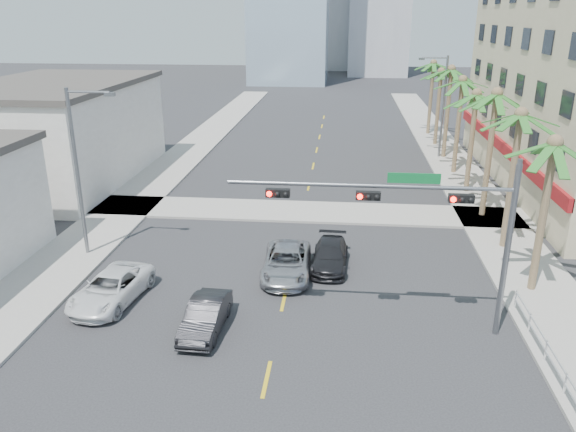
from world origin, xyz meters
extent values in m
cube|color=gray|center=(12.00, 20.00, 0.07)|extent=(4.00, 120.00, 0.15)
cube|color=gray|center=(-12.00, 20.00, 0.07)|extent=(4.00, 120.00, 0.15)
cube|color=gray|center=(0.00, 22.00, 0.07)|extent=(80.00, 4.00, 0.15)
cube|color=maroon|center=(14.40, 30.00, 3.00)|extent=(0.30, 28.00, 0.80)
cube|color=beige|center=(-19.50, 28.00, 3.60)|extent=(11.00, 18.00, 7.20)
cylinder|color=slate|center=(9.00, 8.00, 3.60)|extent=(0.24, 0.24, 7.20)
cylinder|color=slate|center=(3.50, 8.00, 6.20)|extent=(11.00, 0.16, 0.16)
cube|color=#0C662D|center=(5.20, 8.00, 6.55)|extent=(2.00, 0.05, 0.40)
cube|color=black|center=(7.00, 7.85, 5.85)|extent=(0.95, 0.28, 0.32)
sphere|color=#FF0C05|center=(6.68, 7.69, 5.85)|extent=(0.22, 0.22, 0.22)
cube|color=black|center=(3.50, 7.85, 5.85)|extent=(0.95, 0.28, 0.32)
sphere|color=#FF0C05|center=(3.18, 7.69, 5.85)|extent=(0.22, 0.22, 0.22)
cube|color=black|center=(0.00, 7.85, 5.85)|extent=(0.95, 0.28, 0.32)
sphere|color=#FF0C05|center=(-0.32, 7.69, 5.85)|extent=(0.22, 0.22, 0.22)
cylinder|color=brown|center=(11.60, 12.00, 3.60)|extent=(0.36, 0.36, 7.20)
cylinder|color=brown|center=(11.60, 17.20, 3.78)|extent=(0.36, 0.36, 7.56)
cylinder|color=brown|center=(11.60, 22.40, 3.96)|extent=(0.36, 0.36, 7.92)
cylinder|color=brown|center=(11.60, 27.60, 3.60)|extent=(0.36, 0.36, 7.20)
cylinder|color=brown|center=(11.60, 32.80, 3.78)|extent=(0.36, 0.36, 7.56)
cylinder|color=brown|center=(11.60, 38.00, 3.96)|extent=(0.36, 0.36, 7.92)
cylinder|color=brown|center=(11.60, 43.20, 3.60)|extent=(0.36, 0.36, 7.20)
cylinder|color=brown|center=(11.60, 48.40, 3.78)|extent=(0.36, 0.36, 7.56)
cylinder|color=slate|center=(-11.20, 14.00, 4.50)|extent=(0.20, 0.20, 9.00)
cylinder|color=slate|center=(-10.10, 14.00, 8.80)|extent=(2.20, 0.12, 0.12)
cube|color=slate|center=(-9.00, 14.00, 8.70)|extent=(0.50, 0.25, 0.18)
cylinder|color=slate|center=(11.20, 38.00, 4.50)|extent=(0.20, 0.20, 9.00)
cylinder|color=slate|center=(10.10, 38.00, 8.80)|extent=(2.20, 0.12, 0.12)
cube|color=slate|center=(9.00, 38.00, 8.70)|extent=(0.50, 0.25, 0.18)
cylinder|color=silver|center=(10.30, 6.00, 0.55)|extent=(0.08, 8.00, 0.08)
cylinder|color=silver|center=(10.30, 6.00, 0.90)|extent=(0.08, 8.00, 0.08)
cylinder|color=silver|center=(10.30, 4.00, 0.50)|extent=(0.08, 0.08, 1.00)
cylinder|color=silver|center=(10.30, 6.00, 0.50)|extent=(0.08, 0.08, 1.00)
cylinder|color=silver|center=(10.30, 8.00, 0.50)|extent=(0.08, 0.08, 1.00)
cylinder|color=silver|center=(10.30, 10.00, 0.50)|extent=(0.08, 0.08, 1.00)
imported|color=white|center=(-7.80, 9.03, 0.69)|extent=(2.94, 5.22, 1.38)
imported|color=black|center=(-2.95, 7.05, 0.66)|extent=(1.54, 4.06, 1.32)
imported|color=#ABABB0|center=(-0.14, 12.57, 0.70)|extent=(2.47, 5.09, 1.39)
imported|color=black|center=(2.00, 13.78, 0.63)|extent=(1.93, 4.41, 1.26)
camera|label=1|loc=(2.45, -12.87, 12.49)|focal=35.00mm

